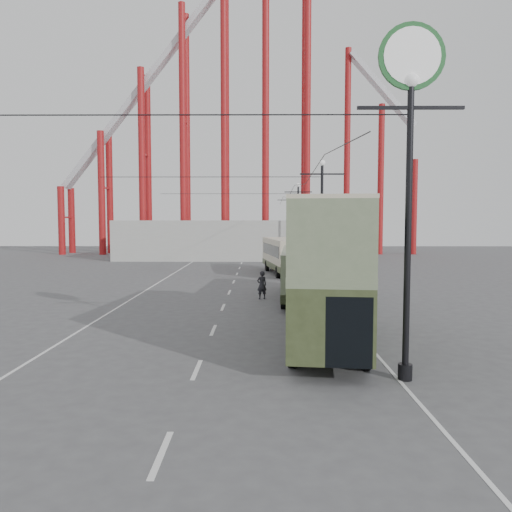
{
  "coord_description": "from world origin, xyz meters",
  "views": [
    {
      "loc": [
        1.07,
        -18.19,
        4.91
      ],
      "look_at": [
        0.9,
        9.19,
        3.0
      ],
      "focal_mm": 35.0,
      "sensor_mm": 36.0,
      "label": 1
    }
  ],
  "objects_px": {
    "single_decker_green": "(303,271)",
    "single_decker_cream": "(284,254)",
    "lamp_post_near": "(410,123)",
    "double_decker_bus": "(327,264)",
    "pedestrian": "(262,285)"
  },
  "relations": [
    {
      "from": "lamp_post_near",
      "to": "pedestrian",
      "type": "relative_size",
      "value": 6.05
    },
    {
      "from": "double_decker_bus",
      "to": "single_decker_cream",
      "type": "distance_m",
      "value": 26.63
    },
    {
      "from": "lamp_post_near",
      "to": "single_decker_cream",
      "type": "height_order",
      "value": "lamp_post_near"
    },
    {
      "from": "single_decker_green",
      "to": "pedestrian",
      "type": "bearing_deg",
      "value": -173.22
    },
    {
      "from": "single_decker_cream",
      "to": "pedestrian",
      "type": "bearing_deg",
      "value": -105.74
    },
    {
      "from": "single_decker_cream",
      "to": "lamp_post_near",
      "type": "bearing_deg",
      "value": -93.52
    },
    {
      "from": "single_decker_green",
      "to": "single_decker_cream",
      "type": "distance_m",
      "value": 15.01
    },
    {
      "from": "double_decker_bus",
      "to": "single_decker_green",
      "type": "distance_m",
      "value": 11.67
    },
    {
      "from": "lamp_post_near",
      "to": "pedestrian",
      "type": "height_order",
      "value": "lamp_post_near"
    },
    {
      "from": "double_decker_bus",
      "to": "lamp_post_near",
      "type": "bearing_deg",
      "value": -61.72
    },
    {
      "from": "double_decker_bus",
      "to": "single_decker_cream",
      "type": "bearing_deg",
      "value": 97.35
    },
    {
      "from": "single_decker_green",
      "to": "single_decker_cream",
      "type": "height_order",
      "value": "single_decker_cream"
    },
    {
      "from": "single_decker_green",
      "to": "lamp_post_near",
      "type": "bearing_deg",
      "value": -79.72
    },
    {
      "from": "pedestrian",
      "to": "lamp_post_near",
      "type": "bearing_deg",
      "value": 83.47
    },
    {
      "from": "single_decker_green",
      "to": "single_decker_cream",
      "type": "relative_size",
      "value": 1.04
    }
  ]
}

